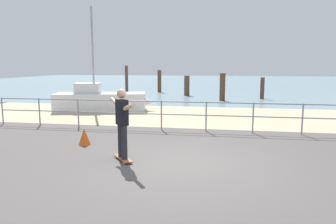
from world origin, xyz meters
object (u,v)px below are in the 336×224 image
at_px(sailboat, 104,101).
at_px(skateboarder, 122,119).
at_px(skateboard, 123,158).
at_px(traffic_cone, 84,137).

height_order(sailboat, skateboarder, sailboat).
relative_size(sailboat, skateboard, 6.75).
height_order(skateboarder, traffic_cone, skateboarder).
distance_m(skateboarder, traffic_cone, 2.13).
distance_m(skateboard, traffic_cone, 1.99).
bearing_deg(skateboard, traffic_cone, 141.17).
distance_m(sailboat, skateboard, 8.60).
bearing_deg(skateboarder, skateboard, -178.21).
height_order(sailboat, skateboard, sailboat).
relative_size(skateboard, traffic_cone, 1.50).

